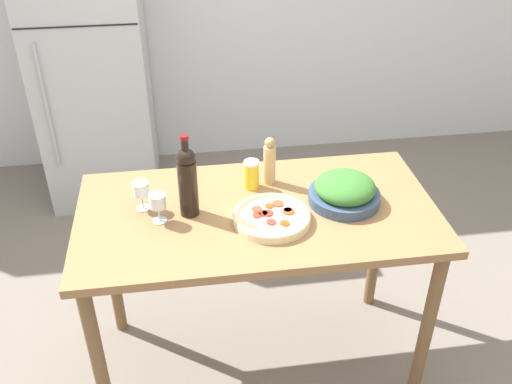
# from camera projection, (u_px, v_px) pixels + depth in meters

# --- Properties ---
(ground_plane) EXTENTS (14.00, 14.00, 0.00)m
(ground_plane) POSITION_uv_depth(u_px,v_px,m) (257.00, 360.00, 2.79)
(ground_plane) COLOR slate
(refrigerator) EXTENTS (0.69, 0.74, 1.75)m
(refrigerator) POSITION_uv_depth(u_px,v_px,m) (93.00, 69.00, 3.65)
(refrigerator) COLOR #B7BCC1
(refrigerator) RESTS_ON ground_plane
(prep_counter) EXTENTS (1.45, 0.75, 0.90)m
(prep_counter) POSITION_uv_depth(u_px,v_px,m) (257.00, 232.00, 2.36)
(prep_counter) COLOR olive
(prep_counter) RESTS_ON ground_plane
(wine_bottle) EXTENTS (0.08, 0.08, 0.35)m
(wine_bottle) POSITION_uv_depth(u_px,v_px,m) (188.00, 180.00, 2.19)
(wine_bottle) COLOR black
(wine_bottle) RESTS_ON prep_counter
(wine_glass_near) EXTENTS (0.07, 0.07, 0.12)m
(wine_glass_near) POSITION_uv_depth(u_px,v_px,m) (158.00, 203.00, 2.18)
(wine_glass_near) COLOR silver
(wine_glass_near) RESTS_ON prep_counter
(wine_glass_far) EXTENTS (0.07, 0.07, 0.12)m
(wine_glass_far) POSITION_uv_depth(u_px,v_px,m) (141.00, 190.00, 2.25)
(wine_glass_far) COLOR silver
(wine_glass_far) RESTS_ON prep_counter
(pepper_mill) EXTENTS (0.05, 0.05, 0.22)m
(pepper_mill) POSITION_uv_depth(u_px,v_px,m) (270.00, 161.00, 2.41)
(pepper_mill) COLOR tan
(pepper_mill) RESTS_ON prep_counter
(salad_bowl) EXTENTS (0.29, 0.29, 0.12)m
(salad_bowl) POSITION_uv_depth(u_px,v_px,m) (345.00, 191.00, 2.31)
(salad_bowl) COLOR #384C6B
(salad_bowl) RESTS_ON prep_counter
(homemade_pizza) EXTENTS (0.30, 0.30, 0.04)m
(homemade_pizza) POSITION_uv_depth(u_px,v_px,m) (272.00, 217.00, 2.22)
(homemade_pizza) COLOR beige
(homemade_pizza) RESTS_ON prep_counter
(salt_canister) EXTENTS (0.06, 0.06, 0.13)m
(salt_canister) POSITION_uv_depth(u_px,v_px,m) (252.00, 174.00, 2.40)
(salt_canister) COLOR yellow
(salt_canister) RESTS_ON prep_counter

